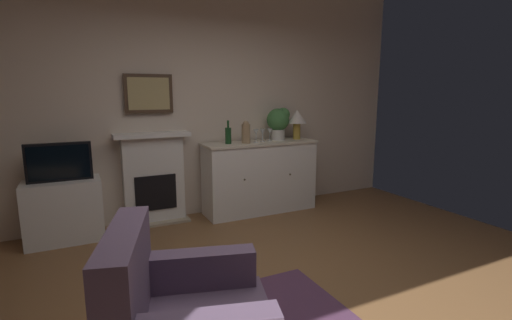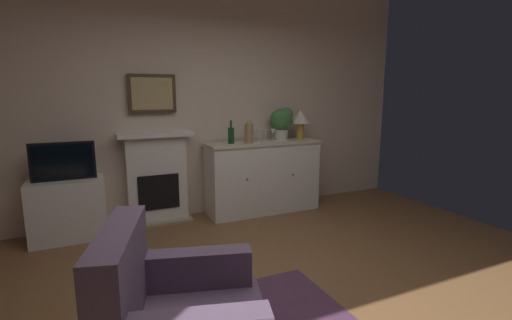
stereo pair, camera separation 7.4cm
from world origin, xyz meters
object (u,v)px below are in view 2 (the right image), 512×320
Objects in this scene: sideboard_cabinet at (263,177)px; potted_plant_small at (282,121)px; wine_bottle at (231,135)px; wine_glass_right at (273,132)px; table_lamp at (300,119)px; tv_cabinet at (68,209)px; tv_set at (63,161)px; fireplace_unit at (157,178)px; framed_picture at (152,94)px; wine_glass_left at (259,133)px; vase_decorative at (249,132)px; wine_glass_center at (266,132)px.

sideboard_cabinet is 0.79m from potted_plant_small.
potted_plant_small is (0.75, 0.05, 0.15)m from wine_bottle.
potted_plant_small reaches higher than wine_glass_right.
wine_glass_right is at bearing -164.39° from potted_plant_small.
tv_cabinet is (-2.87, 0.02, -0.88)m from table_lamp.
tv_set is 1.44× the size of potted_plant_small.
framed_picture is at bearing 90.00° from fireplace_unit.
fireplace_unit is at bearing 170.27° from wine_glass_left.
vase_decorative is at bearing -1.15° from tv_set.
wine_glass_left is (1.26, -0.26, -0.49)m from framed_picture.
framed_picture reaches higher than wine_glass_left.
tv_cabinet is 2.75m from potted_plant_small.
sideboard_cabinet is at bearing -7.55° from fireplace_unit.
framed_picture is at bearing 173.31° from table_lamp.
wine_glass_right is 2.56m from tv_cabinet.
wine_glass_center is at bearing -7.47° from fireplace_unit.
potted_plant_small reaches higher than wine_bottle.
potted_plant_small reaches higher than table_lamp.
wine_glass_left is at bearing -1.39° from tv_cabinet.
tv_set is at bearing -178.83° from potted_plant_small.
sideboard_cabinet is 2.42× the size of tv_set.
wine_bottle reaches higher than sideboard_cabinet.
fireplace_unit reaches higher than tv_set.
wine_bottle is (-1.00, -0.00, -0.17)m from table_lamp.
framed_picture is 0.37× the size of sideboard_cabinet.
wine_bottle is at bearing -176.15° from potted_plant_small.
wine_bottle is at bearing -179.41° from wine_glass_right.
wine_glass_right is at bearing -0.32° from tv_cabinet.
vase_decorative is at bearing -169.62° from wine_glass_center.
fireplace_unit is at bearing 10.77° from tv_set.
vase_decorative is (1.12, -0.27, -0.47)m from framed_picture.
tv_set is at bearing 179.20° from wine_glass_left.
potted_plant_small reaches higher than wine_glass_center.
wine_bottle is (0.89, -0.18, 0.49)m from fireplace_unit.
vase_decorative is at bearing -175.85° from wine_glass_left.
potted_plant_small is at bearing -6.16° from framed_picture.
table_lamp reaches higher than wine_glass_left.
wine_glass_center is at bearing 0.24° from wine_bottle.
wine_glass_center is (1.37, -0.18, 0.51)m from fireplace_unit.
table_lamp is at bearing 3.55° from wine_glass_left.
tv_set is (-2.09, 0.04, -0.22)m from vase_decorative.
table_lamp is at bearing -0.18° from wine_glass_right.
tv_set is at bearing -169.23° from fireplace_unit.
tv_set is (-2.24, 0.03, -0.20)m from wine_glass_left.
wine_glass_right is (-0.41, 0.00, -0.16)m from table_lamp.
wine_glass_center is at bearing -179.69° from table_lamp.
fireplace_unit is 2.75× the size of table_lamp.
potted_plant_small is (2.62, 0.05, 0.33)m from tv_set.
wine_bottle is at bearing -0.61° from tv_cabinet.
sideboard_cabinet is at bearing 12.75° from vase_decorative.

